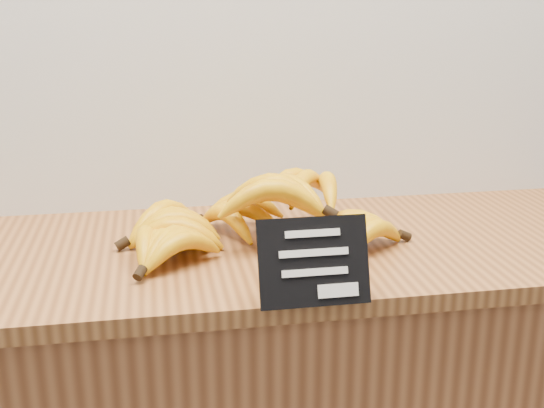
{
  "coord_description": "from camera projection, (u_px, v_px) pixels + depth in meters",
  "views": [
    {
      "loc": [
        -0.2,
        1.58,
        1.37
      ],
      "look_at": [
        -0.0,
        2.7,
        1.02
      ],
      "focal_mm": 45.0,
      "sensor_mm": 36.0,
      "label": 1
    }
  ],
  "objects": [
    {
      "name": "banana_pile",
      "position": [
        251.0,
        216.0,
        1.25
      ],
      "size": [
        0.56,
        0.34,
        0.13
      ],
      "color": "#E7AB09",
      "rests_on": "counter_top"
    },
    {
      "name": "chalkboard_sign",
      "position": [
        314.0,
        262.0,
        1.0
      ],
      "size": [
        0.17,
        0.05,
        0.13
      ],
      "primitive_type": "cube",
      "rotation": [
        -0.35,
        0.0,
        0.0
      ],
      "color": "black",
      "rests_on": "counter_top"
    },
    {
      "name": "counter_top",
      "position": [
        267.0,
        250.0,
        1.26
      ],
      "size": [
        1.42,
        0.54,
        0.03
      ],
      "primitive_type": "cube",
      "color": "#965C2E",
      "rests_on": "counter"
    }
  ]
}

